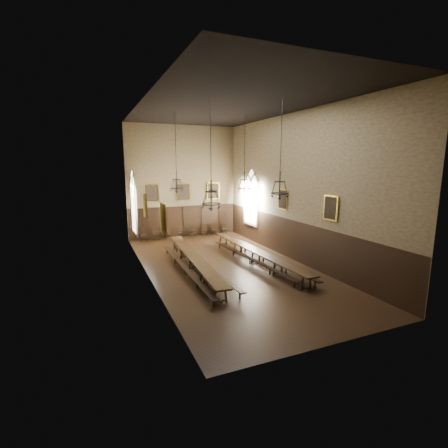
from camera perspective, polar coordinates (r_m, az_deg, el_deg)
floor at (r=19.17m, az=0.45°, el=-7.60°), size 9.00×18.00×0.02m
ceiling at (r=18.47m, az=0.49°, el=20.04°), size 9.00×18.00×0.02m
wall_back at (r=26.77m, az=-7.25°, el=7.33°), size 9.00×0.02×9.00m
wall_front at (r=10.67m, az=20.02°, el=2.03°), size 9.00×0.02×9.00m
wall_left at (r=17.01m, az=-13.69°, el=5.32°), size 0.02×18.00×9.00m
wall_right at (r=20.48m, az=12.20°, el=6.22°), size 0.02×18.00×9.00m
wainscot_panelling at (r=18.82m, az=0.45°, el=-3.96°), size 9.00×18.00×2.50m
table_left at (r=18.61m, az=-5.31°, el=-6.84°), size 1.43×10.61×0.83m
table_right at (r=19.89m, az=5.59°, el=-5.70°), size 1.08×10.63×0.83m
bench_left_outer at (r=18.02m, az=-6.96°, el=-7.91°), size 0.42×9.78×0.44m
bench_left_inner at (r=18.52m, az=-3.97°, el=-7.36°), size 0.92×9.58×0.43m
bench_right_inner at (r=19.66m, az=4.56°, el=-6.35°), size 0.89×9.11×0.41m
bench_right_outer at (r=20.25m, az=6.94°, el=-5.77°), size 0.54×10.51×0.47m
chair_0 at (r=26.20m, az=-13.97°, el=-2.23°), size 0.49×0.49×1.03m
chair_1 at (r=26.31m, az=-11.79°, el=-2.08°), size 0.51×0.51×1.04m
chair_2 at (r=26.47m, az=-10.01°, el=-2.05°), size 0.48×0.48×0.87m
chair_3 at (r=26.78m, az=-7.62°, el=-1.84°), size 0.39×0.39×0.86m
chair_4 at (r=27.10m, az=-5.63°, el=-1.64°), size 0.43×0.43×0.88m
chair_5 at (r=27.32m, az=-3.49°, el=-1.45°), size 0.54×0.55×0.97m
chair_6 at (r=27.72m, az=-1.88°, el=-1.31°), size 0.48×0.48×0.89m
chair_7 at (r=27.95m, az=0.09°, el=-1.19°), size 0.50×0.50×0.91m
chandelier_back_left at (r=20.40m, az=-8.32°, el=7.10°), size 0.83×0.83×4.69m
chandelier_back_right at (r=21.21m, az=3.59°, el=7.08°), size 0.87×0.87×4.78m
chandelier_front_left at (r=15.06m, az=-2.26°, el=4.72°), size 0.91×0.91×5.04m
chandelier_front_right at (r=16.66m, az=9.76°, el=6.32°), size 0.91×0.91×4.68m
portrait_back_0 at (r=26.12m, az=-12.65°, el=5.32°), size 1.10×0.12×1.40m
portrait_back_1 at (r=26.70m, az=-7.14°, el=5.60°), size 1.10×0.12×1.40m
portrait_back_2 at (r=27.52m, az=-1.90°, el=5.82°), size 1.10×0.12×1.40m
portrait_left_0 at (r=18.10m, az=-13.69°, el=3.07°), size 0.12×1.00×1.30m
portrait_left_1 at (r=13.72m, az=-10.62°, el=0.87°), size 0.12×1.00×1.30m
portrait_right_0 at (r=21.30m, az=10.29°, el=4.28°), size 0.12×1.00×1.30m
portrait_right_1 at (r=17.74m, az=18.24°, el=2.69°), size 0.12×1.00×1.30m
window_right at (r=25.22m, az=4.78°, el=4.68°), size 0.20×2.20×4.60m
window_left at (r=22.55m, az=-15.65°, el=3.63°), size 0.20×2.20×4.60m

